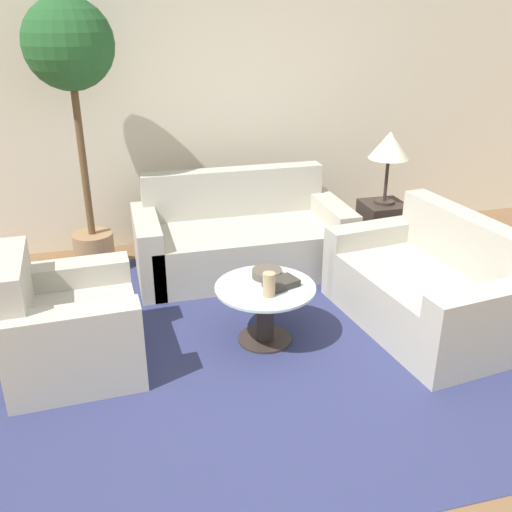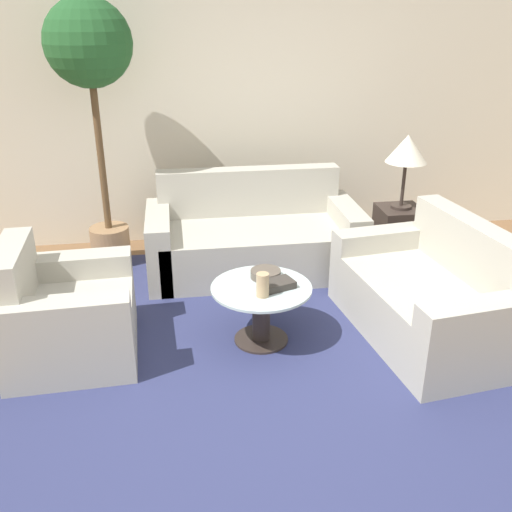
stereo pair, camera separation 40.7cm
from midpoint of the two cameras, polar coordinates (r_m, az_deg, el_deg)
name	(u,v)px [view 1 (the left image)]	position (r m, az deg, el deg)	size (l,w,h in m)	color
ground_plane	(297,398)	(3.57, 0.74, -14.11)	(14.00, 14.00, 0.00)	brown
wall_back	(208,108)	(5.61, -6.98, 14.46)	(10.00, 0.06, 2.60)	beige
rug	(265,339)	(4.11, -1.97, -8.42)	(3.56, 3.33, 0.01)	navy
sofa_main	(240,239)	(5.10, -3.85, 1.67)	(1.85, 0.89, 0.85)	#B2AD9E
armchair	(64,329)	(3.97, -21.49, -6.87)	(0.85, 0.93, 0.82)	#B2AD9E
loveseat	(429,289)	(4.32, 14.36, -3.32)	(1.02, 1.54, 0.83)	#B2AD9E
coffee_table	(265,306)	(3.97, -2.02, -5.08)	(0.70, 0.70, 0.43)	#332823
side_table	(381,232)	(5.32, 10.31, 2.33)	(0.37, 0.37, 0.56)	#332823
table_lamp	(389,147)	(5.09, 10.96, 10.63)	(0.35, 0.35, 0.64)	#332823
potted_plant	(72,72)	(4.95, -20.31, 16.88)	(0.70, 0.70, 2.27)	#93704C
vase	(269,284)	(3.74, -1.81, -2.94)	(0.08, 0.08, 0.16)	tan
bowl	(267,273)	(4.02, -1.78, -1.81)	(0.21, 0.21, 0.06)	brown
book_stack	(281,283)	(3.88, -0.46, -2.81)	(0.26, 0.22, 0.05)	#38332D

